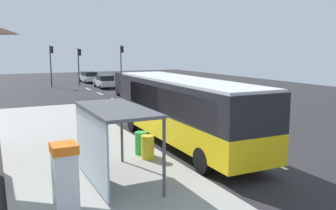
{
  "coord_description": "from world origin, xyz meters",
  "views": [
    {
      "loc": [
        -9.64,
        -11.74,
        4.57
      ],
      "look_at": [
        -1.0,
        5.65,
        1.5
      ],
      "focal_mm": 37.97,
      "sensor_mm": 36.0,
      "label": 1
    }
  ],
  "objects_px": {
    "sedan_far": "(105,81)",
    "traffic_light_median": "(79,61)",
    "ticket_machine": "(65,178)",
    "bus": "(183,108)",
    "traffic_light_far_side": "(51,60)",
    "bus_shelter": "(106,126)",
    "sedan_near": "(89,77)",
    "recycling_bin_yellow": "(148,147)",
    "recycling_bin_green": "(141,143)",
    "traffic_light_near_side": "(122,59)",
    "white_van": "(133,84)"
  },
  "relations": [
    {
      "from": "recycling_bin_green",
      "to": "white_van",
      "type": "bearing_deg",
      "value": 70.24
    },
    {
      "from": "ticket_machine",
      "to": "traffic_light_far_side",
      "type": "height_order",
      "value": "traffic_light_far_side"
    },
    {
      "from": "sedan_near",
      "to": "recycling_bin_green",
      "type": "distance_m",
      "value": 35.54
    },
    {
      "from": "sedan_near",
      "to": "traffic_light_far_side",
      "type": "height_order",
      "value": "traffic_light_far_side"
    },
    {
      "from": "sedan_near",
      "to": "recycling_bin_yellow",
      "type": "relative_size",
      "value": 4.69
    },
    {
      "from": "traffic_light_far_side",
      "to": "recycling_bin_green",
      "type": "bearing_deg",
      "value": -92.02
    },
    {
      "from": "recycling_bin_green",
      "to": "bus_shelter",
      "type": "height_order",
      "value": "bus_shelter"
    },
    {
      "from": "sedan_far",
      "to": "bus_shelter",
      "type": "height_order",
      "value": "bus_shelter"
    },
    {
      "from": "traffic_light_far_side",
      "to": "traffic_light_median",
      "type": "bearing_deg",
      "value": 12.86
    },
    {
      "from": "traffic_light_far_side",
      "to": "bus_shelter",
      "type": "height_order",
      "value": "traffic_light_far_side"
    },
    {
      "from": "traffic_light_near_side",
      "to": "traffic_light_median",
      "type": "distance_m",
      "value": 5.35
    },
    {
      "from": "bus",
      "to": "white_van",
      "type": "bearing_deg",
      "value": 76.97
    },
    {
      "from": "bus",
      "to": "traffic_light_near_side",
      "type": "relative_size",
      "value": 2.2
    },
    {
      "from": "sedan_far",
      "to": "traffic_light_median",
      "type": "relative_size",
      "value": 0.96
    },
    {
      "from": "sedan_near",
      "to": "recycling_bin_yellow",
      "type": "distance_m",
      "value": 36.22
    },
    {
      "from": "white_van",
      "to": "recycling_bin_green",
      "type": "xyz_separation_m",
      "value": [
        -6.4,
        -17.81,
        -0.69
      ]
    },
    {
      "from": "white_van",
      "to": "traffic_light_near_side",
      "type": "xyz_separation_m",
      "value": [
        3.3,
        12.61,
        1.99
      ]
    },
    {
      "from": "white_van",
      "to": "traffic_light_median",
      "type": "bearing_deg",
      "value": 97.2
    },
    {
      "from": "bus",
      "to": "sedan_near",
      "type": "distance_m",
      "value": 34.27
    },
    {
      "from": "ticket_machine",
      "to": "traffic_light_near_side",
      "type": "xyz_separation_m",
      "value": [
        13.58,
        34.64,
        2.17
      ]
    },
    {
      "from": "sedan_far",
      "to": "bus_shelter",
      "type": "distance_m",
      "value": 31.13
    },
    {
      "from": "sedan_near",
      "to": "traffic_light_median",
      "type": "relative_size",
      "value": 0.96
    },
    {
      "from": "traffic_light_median",
      "to": "traffic_light_near_side",
      "type": "bearing_deg",
      "value": -17.43
    },
    {
      "from": "sedan_near",
      "to": "recycling_bin_yellow",
      "type": "height_order",
      "value": "sedan_near"
    },
    {
      "from": "ticket_machine",
      "to": "bus_shelter",
      "type": "relative_size",
      "value": 0.48
    },
    {
      "from": "traffic_light_median",
      "to": "recycling_bin_green",
      "type": "bearing_deg",
      "value": -98.18
    },
    {
      "from": "sedan_near",
      "to": "traffic_light_far_side",
      "type": "bearing_deg",
      "value": -145.5
    },
    {
      "from": "traffic_light_near_side",
      "to": "traffic_light_median",
      "type": "height_order",
      "value": "traffic_light_near_side"
    },
    {
      "from": "ticket_machine",
      "to": "traffic_light_median",
      "type": "bearing_deg",
      "value": 76.83
    },
    {
      "from": "recycling_bin_green",
      "to": "traffic_light_far_side",
      "type": "xyz_separation_m",
      "value": [
        1.1,
        31.22,
        2.66
      ]
    },
    {
      "from": "traffic_light_near_side",
      "to": "traffic_light_far_side",
      "type": "relative_size",
      "value": 1.01
    },
    {
      "from": "sedan_near",
      "to": "recycling_bin_yellow",
      "type": "xyz_separation_m",
      "value": [
        -6.5,
        -35.64,
        -0.14
      ]
    },
    {
      "from": "bus",
      "to": "recycling_bin_green",
      "type": "relative_size",
      "value": 11.63
    },
    {
      "from": "traffic_light_far_side",
      "to": "sedan_near",
      "type": "bearing_deg",
      "value": 34.5
    },
    {
      "from": "traffic_light_median",
      "to": "recycling_bin_yellow",
      "type": "bearing_deg",
      "value": -98.01
    },
    {
      "from": "recycling_bin_green",
      "to": "traffic_light_far_side",
      "type": "bearing_deg",
      "value": 87.98
    },
    {
      "from": "sedan_far",
      "to": "sedan_near",
      "type": "bearing_deg",
      "value": 89.96
    },
    {
      "from": "traffic_light_far_side",
      "to": "bus_shelter",
      "type": "xyz_separation_m",
      "value": [
        -3.31,
        -33.73,
        -1.22
      ]
    },
    {
      "from": "traffic_light_near_side",
      "to": "recycling_bin_green",
      "type": "bearing_deg",
      "value": -107.68
    },
    {
      "from": "recycling_bin_yellow",
      "to": "traffic_light_median",
      "type": "bearing_deg",
      "value": 81.99
    },
    {
      "from": "sedan_near",
      "to": "traffic_light_far_side",
      "type": "xyz_separation_m",
      "value": [
        -5.4,
        -3.71,
        2.53
      ]
    },
    {
      "from": "traffic_light_far_side",
      "to": "bus_shelter",
      "type": "bearing_deg",
      "value": -95.61
    },
    {
      "from": "recycling_bin_green",
      "to": "traffic_light_near_side",
      "type": "xyz_separation_m",
      "value": [
        9.7,
        30.42,
        2.68
      ]
    },
    {
      "from": "bus",
      "to": "traffic_light_far_side",
      "type": "height_order",
      "value": "traffic_light_far_side"
    },
    {
      "from": "bus_shelter",
      "to": "bus",
      "type": "bearing_deg",
      "value": 36.04
    },
    {
      "from": "white_van",
      "to": "sedan_far",
      "type": "relative_size",
      "value": 1.18
    },
    {
      "from": "sedan_near",
      "to": "sedan_far",
      "type": "xyz_separation_m",
      "value": [
        -0.01,
        -7.58,
        0.0
      ]
    },
    {
      "from": "bus",
      "to": "recycling_bin_green",
      "type": "bearing_deg",
      "value": -159.75
    },
    {
      "from": "traffic_light_near_side",
      "to": "traffic_light_far_side",
      "type": "bearing_deg",
      "value": 174.69
    },
    {
      "from": "sedan_far",
      "to": "ticket_machine",
      "type": "relative_size",
      "value": 2.31
    }
  ]
}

